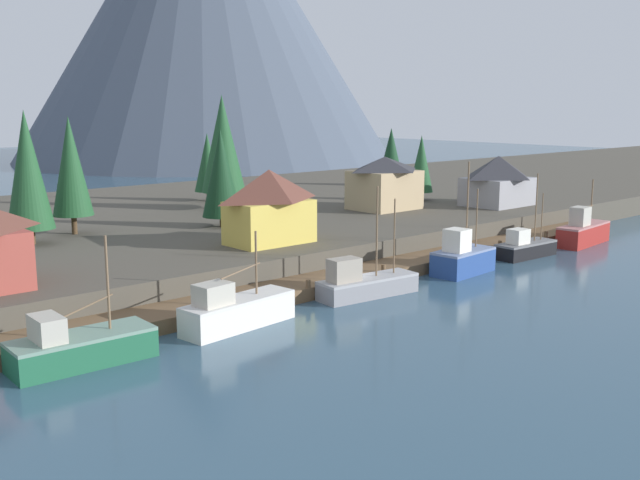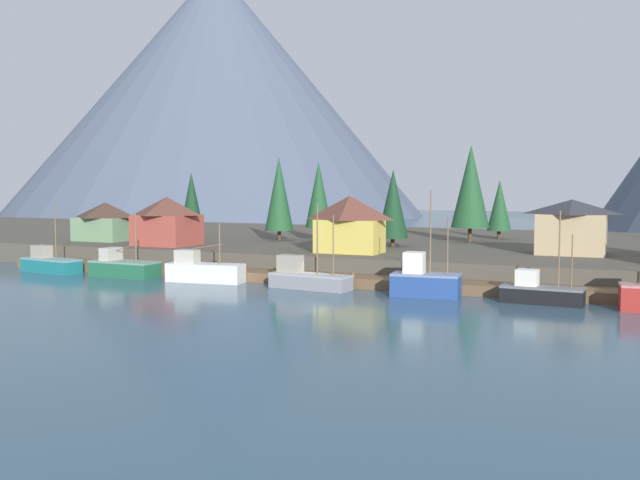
# 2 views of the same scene
# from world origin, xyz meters

# --- Properties ---
(ground_plane) EXTENTS (400.00, 400.00, 1.00)m
(ground_plane) POSITION_xyz_m (0.00, 20.00, -0.50)
(ground_plane) COLOR #335166
(dock) EXTENTS (80.00, 4.00, 1.60)m
(dock) POSITION_xyz_m (0.00, 1.99, 0.50)
(dock) COLOR brown
(dock) RESTS_ON ground_plane
(shoreline_bank) EXTENTS (400.00, 56.00, 2.50)m
(shoreline_bank) POSITION_xyz_m (0.00, 32.00, 1.25)
(shoreline_bank) COLOR #4C473D
(shoreline_bank) RESTS_ON ground_plane
(mountain_central_peak) EXTENTS (97.45, 97.45, 79.10)m
(mountain_central_peak) POSITION_xyz_m (68.64, 126.20, 39.55)
(mountain_central_peak) COLOR #475160
(mountain_central_peak) RESTS_ON ground_plane
(fishing_boat_green) EXTENTS (7.93, 3.13, 7.14)m
(fishing_boat_green) POSITION_xyz_m (-22.40, -1.71, 1.05)
(fishing_boat_green) COLOR #1E5B3D
(fishing_boat_green) RESTS_ON ground_plane
(fishing_boat_white) EXTENTS (8.40, 3.29, 6.17)m
(fishing_boat_white) POSITION_xyz_m (-11.90, -1.80, 1.18)
(fishing_boat_white) COLOR silver
(fishing_boat_white) RESTS_ON ground_plane
(fishing_boat_grey) EXTENTS (8.39, 3.21, 8.33)m
(fishing_boat_grey) POSITION_xyz_m (-0.05, -1.69, 1.03)
(fishing_boat_grey) COLOR gray
(fishing_boat_grey) RESTS_ON ground_plane
(fishing_boat_blue) EXTENTS (6.29, 3.27, 9.61)m
(fishing_boat_blue) POSITION_xyz_m (11.68, -1.79, 1.37)
(fishing_boat_blue) COLOR navy
(fishing_boat_blue) RESTS_ON ground_plane
(fishing_boat_black) EXTENTS (6.89, 2.64, 7.92)m
(fishing_boat_black) POSITION_xyz_m (21.73, -1.43, 0.95)
(fishing_boat_black) COLOR black
(fishing_boat_black) RESTS_ON ground_plane
(fishing_boat_red) EXTENTS (8.36, 3.21, 6.67)m
(fishing_boat_red) POSITION_xyz_m (31.86, -1.74, 1.33)
(fishing_boat_red) COLOR maroon
(fishing_boat_red) RESTS_ON ground_plane
(house_grey) EXTENTS (7.99, 6.22, 5.89)m
(house_grey) POSITION_xyz_m (35.16, 11.31, 5.52)
(house_grey) COLOR gray
(house_grey) RESTS_ON shoreline_bank
(house_yellow) EXTENTS (7.49, 4.51, 6.39)m
(house_yellow) POSITION_xyz_m (-0.13, 9.85, 5.77)
(house_yellow) COLOR gold
(house_yellow) RESTS_ON shoreline_bank
(house_tan) EXTENTS (7.50, 6.05, 6.01)m
(house_tan) POSITION_xyz_m (22.75, 18.03, 5.57)
(house_tan) COLOR tan
(house_tan) RESTS_ON shoreline_bank
(conifer_near_right) EXTENTS (3.37, 3.37, 8.40)m
(conifer_near_right) POSITION_xyz_m (11.67, 37.74, 7.27)
(conifer_near_right) COLOR #4C3823
(conifer_near_right) RESTS_ON shoreline_bank
(conifer_mid_left) EXTENTS (3.82, 3.82, 9.55)m
(conifer_mid_left) POSITION_xyz_m (1.69, 19.87, 7.78)
(conifer_mid_left) COLOR #4C3823
(conifer_mid_left) RESTS_ON shoreline_bank
(conifer_mid_right) EXTENTS (5.05, 5.05, 12.95)m
(conifer_mid_right) POSITION_xyz_m (9.07, 30.44, 9.94)
(conifer_mid_right) COLOR #4C3823
(conifer_mid_right) RESTS_ON shoreline_bank
(conifer_back_left) EXTENTS (3.97, 3.97, 11.44)m
(conifer_back_left) POSITION_xyz_m (-15.72, 22.98, 8.89)
(conifer_back_left) COLOR #4C3823
(conifer_back_left) RESTS_ON shoreline_bank
(conifer_back_right) EXTENTS (3.67, 3.67, 10.85)m
(conifer_back_right) POSITION_xyz_m (-10.88, 25.53, 8.78)
(conifer_back_right) COLOR #4C3823
(conifer_back_right) RESTS_ON shoreline_bank
(conifer_centre) EXTENTS (3.05, 3.05, 8.12)m
(conifer_centre) POSITION_xyz_m (31.64, 20.25, 7.09)
(conifer_centre) COLOR #4C3823
(conifer_centre) RESTS_ON shoreline_bank
(conifer_far_left) EXTENTS (3.28, 3.28, 8.46)m
(conifer_far_left) POSITION_xyz_m (41.65, 34.73, 7.58)
(conifer_far_left) COLOR #4C3823
(conifer_far_left) RESTS_ON shoreline_bank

